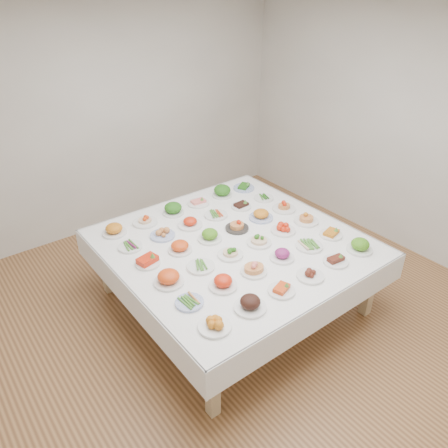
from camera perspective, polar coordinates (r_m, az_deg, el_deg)
room_envelope at (r=3.61m, az=1.67°, el=10.58°), size 5.02×5.02×2.81m
display_table at (r=4.30m, az=1.22°, el=-3.03°), size 2.30×2.30×0.75m
dish_0 at (r=3.29m, az=-1.24°, el=-12.77°), size 0.25×0.25×0.11m
dish_1 at (r=3.44m, az=3.45°, el=-10.04°), size 0.26×0.26×0.15m
dish_2 at (r=3.64m, az=7.52°, el=-8.36°), size 0.22×0.22×0.09m
dish_3 at (r=3.84m, az=11.23°, el=-6.42°), size 0.24×0.24×0.09m
dish_4 at (r=4.07m, az=14.39°, el=-4.50°), size 0.22×0.22×0.09m
dish_5 at (r=4.29m, az=17.35°, el=-2.64°), size 0.24×0.24×0.13m
dish_6 at (r=3.52m, az=-4.54°, el=-10.05°), size 0.23×0.23×0.06m
dish_7 at (r=3.65m, az=-0.13°, el=-7.46°), size 0.24×0.24×0.13m
dish_8 at (r=3.82m, az=3.94°, el=-5.61°), size 0.23×0.23×0.13m
dish_9 at (r=4.03m, az=7.61°, el=-3.94°), size 0.22×0.22×0.11m
dish_10 at (r=4.24m, az=11.07°, el=-2.66°), size 0.28×0.26×0.06m
dish_11 at (r=4.46m, az=13.84°, el=-1.05°), size 0.22×0.22×0.10m
dish_12 at (r=3.72m, az=-7.26°, el=-6.78°), size 0.26×0.26×0.15m
dish_13 at (r=3.90m, az=-3.05°, el=-5.46°), size 0.25×0.25×0.06m
dish_14 at (r=4.03m, az=0.84°, el=-3.55°), size 0.24×0.24×0.12m
dish_15 at (r=4.21m, az=4.61°, el=-1.88°), size 0.24×0.24×0.13m
dish_16 at (r=4.44m, az=7.76°, el=-0.48°), size 0.24×0.24×0.11m
dish_17 at (r=4.64m, az=10.72°, el=0.86°), size 0.25×0.25×0.13m
dish_18 at (r=3.98m, az=-9.97°, el=-4.63°), size 0.23×0.23×0.11m
dish_19 at (r=4.12m, az=-5.79°, el=-2.92°), size 0.22×0.22×0.12m
dish_20 at (r=4.26m, az=-1.87°, el=-1.36°), size 0.23×0.23×0.13m
dish_21 at (r=4.44m, az=1.71°, el=-0.13°), size 0.24×0.24×0.12m
dish_22 at (r=4.63m, az=4.87°, el=1.52°), size 0.25×0.25×0.16m
dish_23 at (r=4.85m, az=7.87°, el=2.42°), size 0.26×0.26×0.13m
dish_24 at (r=4.25m, az=-12.16°, el=-2.77°), size 0.23×0.23×0.06m
dish_25 at (r=4.36m, az=-8.05°, el=-1.16°), size 0.25×0.25×0.10m
dish_26 at (r=4.50m, az=-4.46°, el=0.38°), size 0.25×0.25×0.13m
dish_27 at (r=4.69m, az=-1.05°, el=1.29°), size 0.24×0.24×0.06m
dish_28 at (r=4.86m, az=2.26°, el=2.60°), size 0.22×0.22×0.10m
dish_29 at (r=5.07m, az=5.21°, el=3.48°), size 0.22×0.22×0.05m
dish_30 at (r=4.49m, az=-14.18°, el=-0.56°), size 0.24×0.24×0.14m
dish_31 at (r=4.61m, az=-10.31°, el=0.73°), size 0.26×0.26×0.13m
dish_32 at (r=4.75m, az=-6.67°, el=2.10°), size 0.24×0.24×0.14m
dish_33 at (r=4.93m, az=-3.37°, el=3.01°), size 0.24×0.24×0.10m
dish_34 at (r=5.10m, az=-0.24°, el=4.35°), size 0.26×0.26×0.14m
dish_35 at (r=5.29m, az=2.61°, el=5.10°), size 0.25×0.25×0.12m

